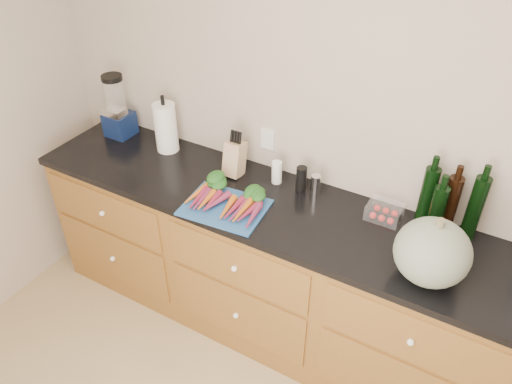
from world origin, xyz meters
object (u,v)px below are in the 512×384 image
Objects in this scene: cutting_board at (225,207)px; blender_appliance at (117,110)px; carrots at (229,199)px; paper_towel at (166,128)px; tomato_box at (384,212)px; knife_block at (235,159)px; squash at (432,252)px.

blender_appliance reaches higher than cutting_board.
cutting_board is 1.04× the size of carrots.
tomato_box is (1.35, 0.01, -0.11)m from paper_towel.
cutting_board is 0.34m from knife_block.
squash is 1.66× the size of knife_block.
paper_towel is (-0.61, 0.28, 0.11)m from carrots.
paper_towel is at bearing 152.46° from cutting_board.
squash reaches higher than carrots.
carrots is 1.25× the size of squash.
blender_appliance is at bearing 162.16° from cutting_board.
squash is 0.43m from tomato_box.
paper_towel is at bearing -179.57° from tomato_box.
squash is 1.66m from paper_towel.
cutting_board is 1.05m from blender_appliance.
paper_towel reaches higher than cutting_board.
blender_appliance reaches higher than squash.
cutting_board is at bearing -17.84° from blender_appliance.
carrots is (0.00, 0.04, 0.03)m from cutting_board.
squash is 0.81× the size of blender_appliance.
carrots is 2.37× the size of tomato_box.
tomato_box is (0.86, 0.03, -0.06)m from knife_block.
blender_appliance is 2.05× the size of knife_block.
knife_block is (-0.12, 0.30, 0.09)m from cutting_board.
paper_towel is at bearing 177.66° from knife_block.
carrots is at bearing 90.00° from cutting_board.
carrots is 1.01× the size of blender_appliance.
tomato_box is (1.72, 0.01, -0.14)m from blender_appliance.
carrots is 0.68m from paper_towel.
cutting_board is at bearing -67.47° from knife_block.
squash is 2.03m from blender_appliance.
knife_block reaches higher than cutting_board.
knife_block is (-1.15, 0.27, -0.05)m from squash.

